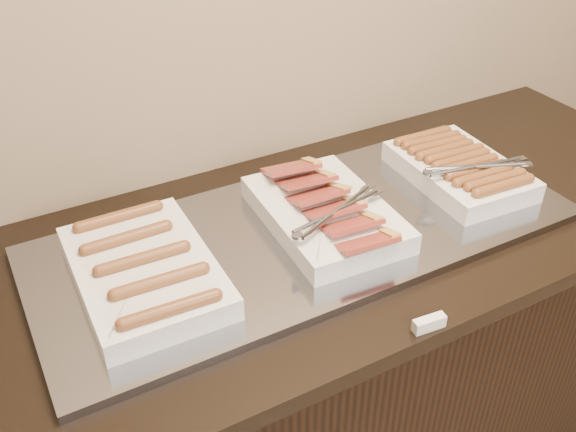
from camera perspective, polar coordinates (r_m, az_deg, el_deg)
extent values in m
cube|color=black|center=(1.76, 2.18, -13.93)|extent=(2.00, 0.70, 0.86)
cube|color=black|center=(1.46, 2.56, -2.12)|extent=(2.06, 0.76, 0.04)
cube|color=gray|center=(1.43, 1.76, -1.43)|extent=(1.20, 0.50, 0.02)
cube|color=silver|center=(1.29, -12.63, -4.83)|extent=(0.26, 0.39, 0.05)
cylinder|color=brown|center=(1.15, -10.41, -8.16)|extent=(0.17, 0.03, 0.03)
cylinder|color=brown|center=(1.21, -11.32, -5.72)|extent=(0.17, 0.03, 0.03)
cylinder|color=brown|center=(1.27, -12.79, -3.71)|extent=(0.17, 0.03, 0.03)
cylinder|color=brown|center=(1.34, -14.14, -1.89)|extent=(0.17, 0.03, 0.03)
cylinder|color=brown|center=(1.40, -14.81, -0.07)|extent=(0.17, 0.03, 0.03)
cube|color=silver|center=(1.43, 3.31, 0.21)|extent=(0.27, 0.39, 0.05)
cube|color=#A43C35|center=(1.31, 6.75, -2.21)|extent=(0.13, 0.10, 0.04)
cube|color=#A43C35|center=(1.35, 5.48, -0.70)|extent=(0.13, 0.10, 0.04)
cube|color=#A43C35|center=(1.39, 3.97, 0.63)|extent=(0.13, 0.09, 0.04)
cube|color=#A43C35|center=(1.43, 2.54, 1.89)|extent=(0.13, 0.09, 0.04)
cube|color=#A43C35|center=(1.47, 1.63, 3.20)|extent=(0.13, 0.10, 0.04)
cube|color=#A43C35|center=(1.51, 0.25, 4.28)|extent=(0.13, 0.10, 0.04)
cube|color=silver|center=(1.64, 14.93, 3.90)|extent=(0.25, 0.35, 0.05)
cylinder|color=brown|center=(1.54, 18.61, 2.54)|extent=(0.15, 0.03, 0.03)
cylinder|color=brown|center=(1.56, 17.95, 3.05)|extent=(0.15, 0.04, 0.03)
cylinder|color=brown|center=(1.57, 16.96, 3.43)|extent=(0.15, 0.03, 0.03)
cylinder|color=brown|center=(1.58, 16.34, 3.93)|extent=(0.15, 0.04, 0.03)
cylinder|color=brown|center=(1.60, 15.74, 4.41)|extent=(0.15, 0.03, 0.03)
cylinder|color=brown|center=(1.62, 15.12, 4.87)|extent=(0.15, 0.03, 0.03)
cylinder|color=brown|center=(1.64, 14.60, 5.35)|extent=(0.15, 0.04, 0.03)
cylinder|color=brown|center=(1.65, 13.77, 5.72)|extent=(0.15, 0.03, 0.03)
cylinder|color=brown|center=(1.67, 13.16, 6.15)|extent=(0.15, 0.04, 0.03)
cylinder|color=brown|center=(1.69, 12.63, 6.58)|extent=(0.15, 0.04, 0.03)
cylinder|color=brown|center=(1.71, 11.90, 6.94)|extent=(0.15, 0.03, 0.03)
cube|color=silver|center=(1.23, 12.43, -9.30)|extent=(0.07, 0.03, 0.03)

